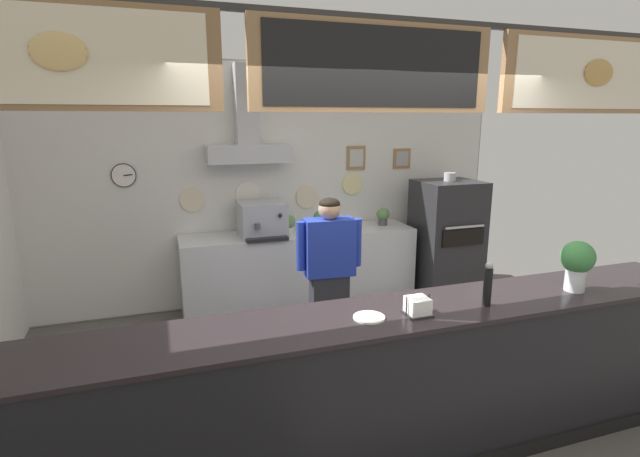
% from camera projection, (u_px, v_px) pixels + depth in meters
% --- Properties ---
extents(ground_plane, '(6.79, 6.79, 0.00)m').
position_uv_depth(ground_plane, '(370.00, 428.00, 3.48)').
color(ground_plane, '#514C47').
extents(back_wall_assembly, '(5.66, 2.86, 2.84)m').
position_uv_depth(back_wall_assembly, '(279.00, 179.00, 5.51)').
color(back_wall_assembly, gray).
rests_on(back_wall_assembly, ground_plane).
extents(service_counter, '(4.84, 0.62, 1.03)m').
position_uv_depth(service_counter, '(391.00, 386.00, 3.09)').
color(service_counter, black).
rests_on(service_counter, ground_plane).
extents(back_prep_counter, '(2.72, 0.63, 0.92)m').
position_uv_depth(back_prep_counter, '(300.00, 270.00, 5.64)').
color(back_prep_counter, silver).
rests_on(back_prep_counter, ground_plane).
extents(pizza_oven, '(0.74, 0.71, 1.57)m').
position_uv_depth(pizza_oven, '(446.00, 240.00, 5.90)').
color(pizza_oven, '#232326').
rests_on(pizza_oven, ground_plane).
extents(shop_worker, '(0.60, 0.25, 1.53)m').
position_uv_depth(shop_worker, '(329.00, 275.00, 4.34)').
color(shop_worker, '#232328').
rests_on(shop_worker, ground_plane).
extents(espresso_machine, '(0.50, 0.57, 0.38)m').
position_uv_depth(espresso_machine, '(262.00, 219.00, 5.32)').
color(espresso_machine, '#A3A5AD').
rests_on(espresso_machine, back_prep_counter).
extents(potted_thyme, '(0.16, 0.16, 0.21)m').
position_uv_depth(potted_thyme, '(383.00, 216.00, 5.86)').
color(potted_thyme, '#4C4C51').
rests_on(potted_thyme, back_prep_counter).
extents(potted_sage, '(0.19, 0.19, 0.25)m').
position_uv_depth(potted_sage, '(322.00, 219.00, 5.56)').
color(potted_sage, beige).
rests_on(potted_sage, back_prep_counter).
extents(potted_rosemary, '(0.18, 0.18, 0.21)m').
position_uv_depth(potted_rosemary, '(288.00, 223.00, 5.44)').
color(potted_rosemary, beige).
rests_on(potted_rosemary, back_prep_counter).
extents(condiment_plate, '(0.19, 0.19, 0.01)m').
position_uv_depth(condiment_plate, '(369.00, 317.00, 2.87)').
color(condiment_plate, white).
rests_on(condiment_plate, service_counter).
extents(napkin_holder, '(0.16, 0.15, 0.12)m').
position_uv_depth(napkin_holder, '(418.00, 307.00, 2.92)').
color(napkin_holder, '#262628').
rests_on(napkin_holder, service_counter).
extents(pepper_grinder, '(0.05, 0.05, 0.29)m').
position_uv_depth(pepper_grinder, '(488.00, 284.00, 3.04)').
color(pepper_grinder, black).
rests_on(pepper_grinder, service_counter).
extents(basil_vase, '(0.22, 0.22, 0.35)m').
position_uv_depth(basil_vase, '(577.00, 263.00, 3.29)').
color(basil_vase, silver).
rests_on(basil_vase, service_counter).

